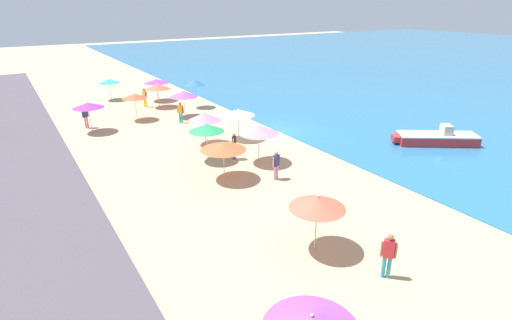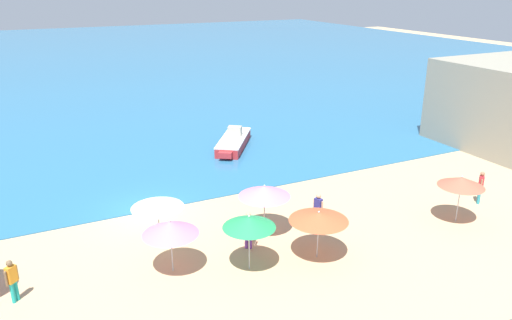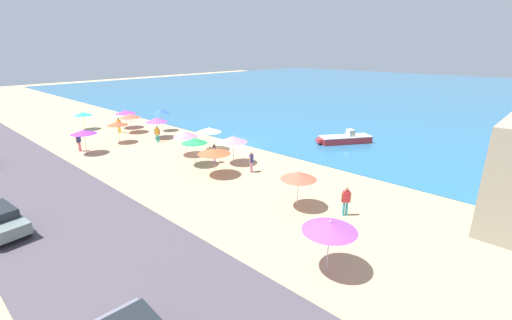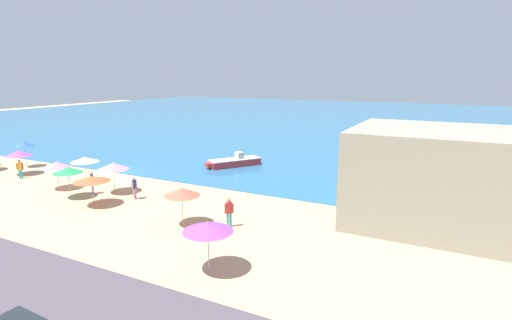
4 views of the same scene
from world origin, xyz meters
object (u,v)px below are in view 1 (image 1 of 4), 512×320
(beach_umbrella_3, at_px, (259,130))
(beach_umbrella_7, at_px, (317,203))
(bather_5, at_px, (85,115))
(beach_umbrella_0, at_px, (109,81))
(beach_umbrella_10, at_px, (223,147))
(bather_1, at_px, (145,96))
(beach_umbrella_9, at_px, (184,94))
(beach_umbrella_5, at_px, (135,96))
(beach_umbrella_2, at_px, (204,117))
(beach_umbrella_8, at_px, (156,81))
(beach_umbrella_1, at_px, (158,87))
(bather_3, at_px, (234,144))
(bather_2, at_px, (276,163))
(beach_umbrella_12, at_px, (88,105))
(beach_umbrella_11, at_px, (206,128))
(beach_umbrella_6, at_px, (195,82))
(skiff_nearshore, at_px, (437,138))
(bather_4, at_px, (388,253))
(bather_0, at_px, (180,111))
(beach_umbrella_13, at_px, (238,112))

(beach_umbrella_3, bearing_deg, beach_umbrella_7, -19.09)
(beach_umbrella_3, relative_size, beach_umbrella_7, 1.01)
(bather_5, bearing_deg, beach_umbrella_0, 155.73)
(beach_umbrella_7, distance_m, beach_umbrella_10, 7.88)
(bather_1, relative_size, bather_5, 0.97)
(beach_umbrella_9, bearing_deg, beach_umbrella_5, -107.85)
(beach_umbrella_2, xyz_separation_m, beach_umbrella_7, (13.67, -1.81, 0.13))
(bather_5, bearing_deg, beach_umbrella_8, 127.28)
(beach_umbrella_1, distance_m, beach_umbrella_5, 4.42)
(beach_umbrella_9, height_order, beach_umbrella_10, beach_umbrella_9)
(beach_umbrella_7, bearing_deg, beach_umbrella_3, 160.91)
(beach_umbrella_5, distance_m, beach_umbrella_8, 6.94)
(beach_umbrella_8, xyz_separation_m, bather_3, (17.76, -1.35, -0.96))
(beach_umbrella_8, height_order, bather_3, beach_umbrella_8)
(bather_1, bearing_deg, bather_3, 1.73)
(beach_umbrella_1, distance_m, bather_2, 19.06)
(beach_umbrella_7, bearing_deg, beach_umbrella_12, -168.52)
(beach_umbrella_9, relative_size, beach_umbrella_11, 0.97)
(beach_umbrella_6, bearing_deg, bather_5, -81.78)
(beach_umbrella_5, height_order, skiff_nearshore, beach_umbrella_5)
(beach_umbrella_12, xyz_separation_m, bather_5, (-1.29, -0.11, -1.03))
(beach_umbrella_11, bearing_deg, beach_umbrella_0, -177.23)
(bather_3, xyz_separation_m, bather_5, (-11.84, -6.42, 0.05))
(beach_umbrella_8, bearing_deg, beach_umbrella_12, -46.77)
(beach_umbrella_7, distance_m, skiff_nearshore, 16.04)
(beach_umbrella_0, xyz_separation_m, beach_umbrella_6, (7.35, 5.88, 0.44))
(beach_umbrella_6, distance_m, skiff_nearshore, 20.72)
(beach_umbrella_0, bearing_deg, bather_4, 2.33)
(bather_2, relative_size, bather_5, 0.92)
(bather_0, bearing_deg, beach_umbrella_1, 177.26)
(beach_umbrella_11, xyz_separation_m, bather_4, (13.50, 0.40, -1.11))
(bather_0, bearing_deg, beach_umbrella_2, -5.72)
(beach_umbrella_3, distance_m, beach_umbrella_11, 3.15)
(beach_umbrella_5, relative_size, beach_umbrella_10, 0.92)
(beach_umbrella_0, distance_m, bather_4, 33.49)
(beach_umbrella_10, distance_m, bather_5, 14.86)
(beach_umbrella_8, bearing_deg, beach_umbrella_0, -126.82)
(beach_umbrella_0, bearing_deg, bather_5, -24.27)
(beach_umbrella_9, xyz_separation_m, bather_4, (23.61, -2.36, -0.97))
(beach_umbrella_12, bearing_deg, beach_umbrella_7, 11.48)
(beach_umbrella_2, xyz_separation_m, bather_5, (-8.34, -6.13, -0.93))
(beach_umbrella_0, bearing_deg, bather_3, 6.81)
(beach_umbrella_7, xyz_separation_m, beach_umbrella_11, (-10.84, 0.60, 0.04))
(beach_umbrella_7, height_order, beach_umbrella_13, beach_umbrella_7)
(beach_umbrella_0, bearing_deg, bather_2, 6.79)
(beach_umbrella_0, height_order, bather_4, beach_umbrella_0)
(beach_umbrella_1, xyz_separation_m, beach_umbrella_2, (11.68, -0.86, 0.02))
(beach_umbrella_9, height_order, bather_0, beach_umbrella_9)
(beach_umbrella_2, relative_size, beach_umbrella_6, 0.86)
(beach_umbrella_10, relative_size, beach_umbrella_12, 1.08)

